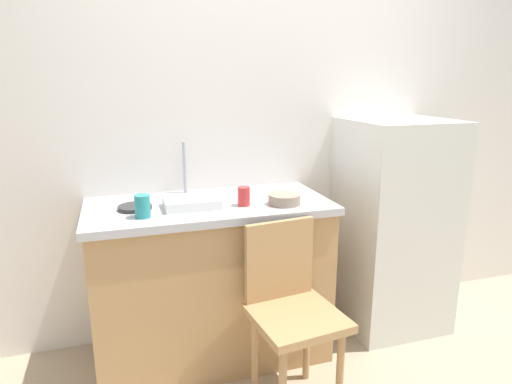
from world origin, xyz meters
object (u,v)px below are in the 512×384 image
Objects in this scene: dish_tray at (191,202)px; cup_teal at (142,206)px; refrigerator at (393,225)px; hotplate at (135,207)px; cup_red at (244,196)px; chair at (291,306)px; terracotta_bowl at (284,199)px.

dish_tray is 0.27m from cup_teal.
refrigerator reaches higher than hotplate.
cup_red is (0.52, 0.05, -0.01)m from cup_teal.
cup_teal is 1.11× the size of cup_red.
chair is 0.92m from hotplate.
refrigerator is 12.00× the size of cup_teal.
cup_red is (0.27, -0.05, 0.02)m from dish_tray.
cup_teal is at bearing -157.98° from dish_tray.
terracotta_bowl is at bearing -10.86° from dish_tray.
cup_teal reaches higher than terracotta_bowl.
chair is 0.60m from cup_red.
terracotta_bowl is at bearing 0.82° from cup_teal.
terracotta_bowl reaches higher than chair.
hotplate is at bearing 169.78° from cup_red.
refrigerator is 1.58m from hotplate.
terracotta_bowl is 0.73m from cup_teal.
terracotta_bowl is 0.21m from cup_red.
refrigerator is at bearing 22.41° from chair.
dish_tray reaches higher than chair.
hotplate is at bearing -179.06° from refrigerator.
cup_red is (-0.21, 0.04, 0.02)m from terracotta_bowl.
dish_tray is at bearing 22.02° from cup_teal.
cup_red is at bearing 101.57° from chair.
hotplate is at bearing 170.23° from dish_tray.
terracotta_bowl is (-0.80, -0.17, 0.28)m from refrigerator.
refrigerator is at bearing 0.94° from hotplate.
dish_tray is 0.48m from terracotta_bowl.
hotplate reaches higher than chair.
cup_teal is (0.03, -0.15, 0.04)m from hotplate.
chair is 8.98× the size of cup_red.
dish_tray is 1.65× the size of terracotta_bowl.
chair is 5.24× the size of hotplate.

